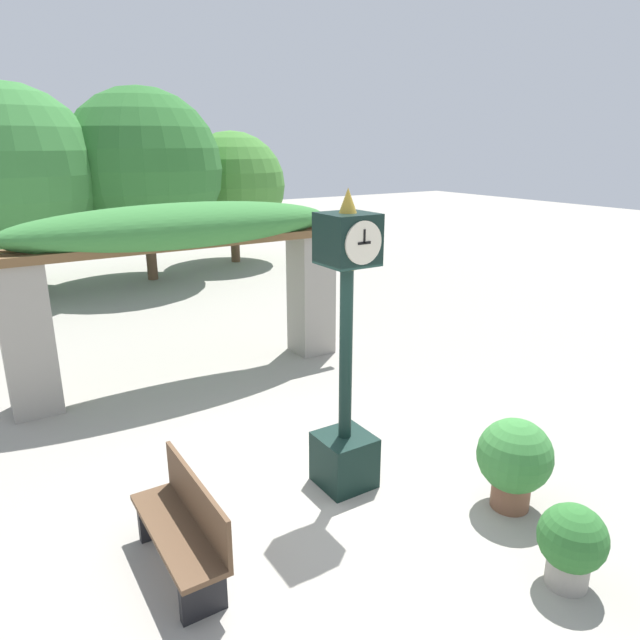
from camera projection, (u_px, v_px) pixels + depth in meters
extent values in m
plane|color=gray|center=(324.00, 500.00, 6.04)|extent=(60.00, 60.00, 0.00)
cube|color=black|center=(344.00, 460.00, 6.26)|extent=(0.57, 0.57, 0.58)
cylinder|color=black|center=(346.00, 356.00, 5.90)|extent=(0.14, 0.14, 1.85)
cylinder|color=gold|center=(347.00, 266.00, 5.62)|extent=(0.22, 0.22, 0.04)
cube|color=black|center=(347.00, 239.00, 5.54)|extent=(0.50, 0.50, 0.50)
cylinder|color=beige|center=(363.00, 243.00, 5.33)|extent=(0.41, 0.02, 0.41)
cylinder|color=beige|center=(333.00, 236.00, 5.75)|extent=(0.41, 0.02, 0.41)
cube|color=black|center=(364.00, 243.00, 5.32)|extent=(0.14, 0.01, 0.02)
cube|color=black|center=(365.00, 236.00, 5.30)|extent=(0.02, 0.01, 0.13)
cone|color=gold|center=(348.00, 200.00, 5.43)|extent=(0.18, 0.18, 0.24)
cube|color=gray|center=(27.00, 339.00, 7.77)|extent=(0.64, 0.64, 2.13)
cube|color=gray|center=(311.00, 294.00, 10.09)|extent=(0.64, 0.64, 2.13)
cube|color=brown|center=(190.00, 245.00, 8.34)|extent=(5.79, 0.12, 0.12)
cube|color=brown|center=(182.00, 242.00, 8.59)|extent=(5.79, 0.12, 0.12)
cube|color=brown|center=(175.00, 239.00, 8.85)|extent=(5.79, 0.12, 0.12)
ellipsoid|color=#387A38|center=(181.00, 227.00, 8.52)|extent=(5.05, 1.24, 0.70)
cylinder|color=gray|center=(567.00, 571.00, 4.86)|extent=(0.35, 0.35, 0.25)
sphere|color=#2D6B2D|center=(572.00, 538.00, 4.76)|extent=(0.57, 0.57, 0.57)
cylinder|color=brown|center=(510.00, 493.00, 5.90)|extent=(0.39, 0.39, 0.31)
sphere|color=#387A38|center=(515.00, 455.00, 5.77)|extent=(0.76, 0.76, 0.76)
cube|color=brown|center=(177.00, 531.00, 4.92)|extent=(0.42, 1.44, 0.05)
cube|color=brown|center=(196.00, 499.00, 4.94)|extent=(0.04, 1.44, 0.45)
cube|color=black|center=(159.00, 518.00, 5.44)|extent=(0.38, 0.08, 0.39)
cube|color=black|center=(203.00, 595.00, 4.52)|extent=(0.38, 0.08, 0.39)
cylinder|color=brown|center=(25.00, 265.00, 14.11)|extent=(0.28, 0.28, 1.48)
sphere|color=#387A38|center=(11.00, 174.00, 13.46)|extent=(4.14, 4.14, 4.14)
cylinder|color=brown|center=(151.00, 252.00, 15.65)|extent=(0.28, 0.28, 1.53)
sphere|color=#2D6B2D|center=(143.00, 169.00, 15.00)|extent=(4.13, 4.13, 4.13)
cylinder|color=brown|center=(235.00, 242.00, 18.06)|extent=(0.28, 0.28, 1.26)
sphere|color=#427F33|center=(233.00, 185.00, 17.54)|extent=(3.22, 3.22, 3.22)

